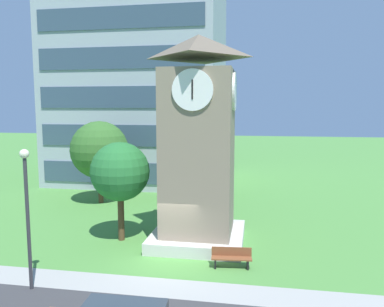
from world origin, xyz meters
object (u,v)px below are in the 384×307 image
(park_bench, at_px, (232,257))
(street_lamp, at_px, (27,203))
(clock_tower, at_px, (198,152))
(tree_near_tower, at_px, (100,150))
(tree_by_building, at_px, (197,149))
(tree_streetside, at_px, (120,172))

(park_bench, xyz_separation_m, street_lamp, (-7.68, -3.37, 3.02))
(clock_tower, distance_m, tree_near_tower, 11.10)
(tree_by_building, height_order, tree_near_tower, tree_near_tower)
(clock_tower, height_order, tree_near_tower, clock_tower)
(park_bench, bearing_deg, tree_near_tower, 136.47)
(clock_tower, distance_m, park_bench, 5.61)
(clock_tower, bearing_deg, tree_by_building, 99.46)
(park_bench, height_order, tree_streetside, tree_streetside)
(clock_tower, xyz_separation_m, park_bench, (1.96, -2.93, -4.37))
(park_bench, bearing_deg, tree_by_building, 105.37)
(clock_tower, bearing_deg, street_lamp, -132.28)
(tree_streetside, bearing_deg, tree_by_building, 77.89)
(street_lamp, bearing_deg, park_bench, 23.67)
(tree_near_tower, relative_size, tree_streetside, 1.15)
(clock_tower, relative_size, tree_near_tower, 1.75)
(street_lamp, distance_m, tree_streetside, 6.11)
(park_bench, relative_size, tree_by_building, 0.32)
(clock_tower, distance_m, tree_by_building, 10.89)
(clock_tower, bearing_deg, tree_near_tower, 140.45)
(street_lamp, xyz_separation_m, tree_streetside, (1.56, 5.90, 0.26))
(tree_by_building, height_order, tree_streetside, tree_by_building)
(street_lamp, relative_size, tree_near_tower, 0.91)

